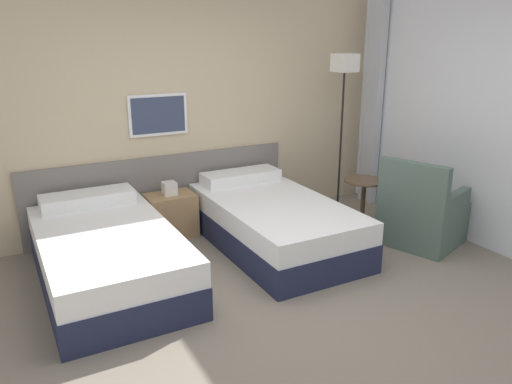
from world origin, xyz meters
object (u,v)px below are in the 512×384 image
Objects in this scene: bed_near_window at (273,222)px; nightstand at (171,214)px; bed_near_door at (108,255)px; floor_lamp at (344,82)px; armchair at (421,217)px; side_table at (363,195)px.

bed_near_window is 3.29× the size of nightstand.
bed_near_door is 1.05× the size of floor_lamp.
armchair reaches higher than bed_near_door.
floor_lamp is at bearing -9.24° from nightstand.
bed_near_window is at bearing 173.93° from side_table.
bed_near_window is 1.10m from side_table.
floor_lamp is (1.16, 0.44, 1.34)m from bed_near_window.
armchair is (2.23, -1.45, 0.05)m from nightstand.
armchair is at bearing -26.21° from bed_near_window.
armchair is (0.22, -1.12, -1.30)m from floor_lamp.
armchair is at bearing -32.93° from nightstand.
bed_near_window is at bearing 44.66° from armchair.
side_table is at bearing -2.37° from bed_near_door.
nightstand is 2.45m from floor_lamp.
nightstand is (0.85, 0.76, -0.01)m from bed_near_door.
armchair is (0.30, -0.57, -0.12)m from side_table.
side_table is at bearing -98.39° from floor_lamp.
bed_near_window is 1.14m from nightstand.
armchair is at bearing -78.72° from floor_lamp.
nightstand is at bearing 170.76° from floor_lamp.
side_table is at bearing -6.07° from bed_near_window.
floor_lamp is 2.05× the size of armchair.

